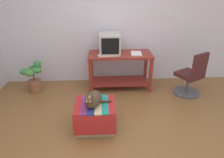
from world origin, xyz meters
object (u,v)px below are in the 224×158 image
at_px(ottoman_with_blanket, 95,116).
at_px(potted_plant, 34,77).
at_px(cat, 93,99).
at_px(office_chair, 191,77).
at_px(book, 136,53).
at_px(desk, 120,65).
at_px(keyboard, 108,55).
at_px(tv_monitor, 110,44).

relative_size(ottoman_with_blanket, potted_plant, 0.93).
bearing_deg(cat, office_chair, 46.44).
bearing_deg(book, potted_plant, -174.33).
bearing_deg(cat, desk, 88.43).
xyz_separation_m(keyboard, book, (0.56, 0.09, -0.00)).
bearing_deg(keyboard, book, 3.99).
bearing_deg(office_chair, tv_monitor, -44.71).
xyz_separation_m(tv_monitor, cat, (-0.30, -1.41, -0.42)).
height_order(ottoman_with_blanket, potted_plant, potted_plant).
bearing_deg(office_chair, book, -47.39).
xyz_separation_m(keyboard, office_chair, (1.61, -0.25, -0.39)).
distance_m(desk, potted_plant, 1.77).
distance_m(keyboard, ottoman_with_blanket, 1.34).
bearing_deg(book, ottoman_with_blanket, -117.72).
bearing_deg(ottoman_with_blanket, tv_monitor, 78.37).
relative_size(desk, keyboard, 3.19).
xyz_separation_m(tv_monitor, office_chair, (1.57, -0.42, -0.56)).
relative_size(ottoman_with_blanket, cat, 1.39).
distance_m(desk, book, 0.41).
relative_size(tv_monitor, keyboard, 1.19).
bearing_deg(book, desk, 176.85).
bearing_deg(keyboard, potted_plant, 173.50).
distance_m(desk, cat, 1.46).
bearing_deg(potted_plant, cat, -45.71).
bearing_deg(cat, potted_plant, 152.92).
relative_size(book, potted_plant, 0.44).
xyz_separation_m(ottoman_with_blanket, potted_plant, (-1.27, 1.24, 0.11)).
bearing_deg(tv_monitor, book, -9.60).
distance_m(ottoman_with_blanket, cat, 0.32).
height_order(book, potted_plant, book).
bearing_deg(desk, ottoman_with_blanket, -110.24).
xyz_separation_m(desk, cat, (-0.50, -1.37, 0.01)).
distance_m(desk, keyboard, 0.38).
height_order(keyboard, ottoman_with_blanket, keyboard).
height_order(tv_monitor, potted_plant, tv_monitor).
xyz_separation_m(tv_monitor, book, (0.52, -0.09, -0.18)).
bearing_deg(potted_plant, tv_monitor, 4.83).
bearing_deg(cat, book, 76.78).
bearing_deg(office_chair, keyboard, -38.41).
relative_size(desk, office_chair, 1.43).
height_order(keyboard, office_chair, office_chair).
height_order(cat, potted_plant, cat).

